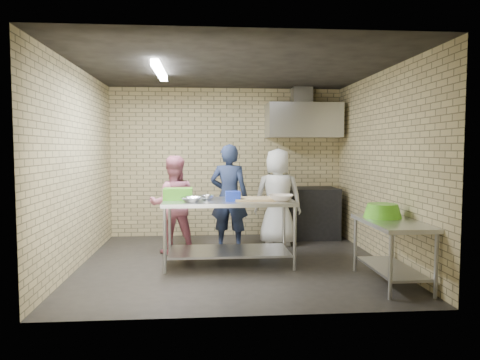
% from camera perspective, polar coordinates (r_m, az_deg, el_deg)
% --- Properties ---
extents(floor, '(4.20, 4.20, 0.00)m').
position_cam_1_polar(floor, '(6.30, -0.78, -10.62)').
color(floor, black).
rests_on(floor, ground).
extents(ceiling, '(4.20, 4.20, 0.00)m').
position_cam_1_polar(ceiling, '(6.20, -0.80, 14.30)').
color(ceiling, black).
rests_on(ceiling, ground).
extents(back_wall, '(4.20, 0.06, 2.70)m').
position_cam_1_polar(back_wall, '(8.10, -1.71, 2.29)').
color(back_wall, tan).
rests_on(back_wall, ground).
extents(front_wall, '(4.20, 0.06, 2.70)m').
position_cam_1_polar(front_wall, '(4.11, 1.03, 0.64)').
color(front_wall, tan).
rests_on(front_wall, ground).
extents(left_wall, '(0.06, 4.00, 2.70)m').
position_cam_1_polar(left_wall, '(6.32, -20.15, 1.57)').
color(left_wall, tan).
rests_on(left_wall, ground).
extents(right_wall, '(0.06, 4.00, 2.70)m').
position_cam_1_polar(right_wall, '(6.58, 17.78, 1.71)').
color(right_wall, tan).
rests_on(right_wall, ground).
extents(prep_table, '(1.78, 0.89, 0.89)m').
position_cam_1_polar(prep_table, '(6.14, -1.45, -6.75)').
color(prep_table, silver).
rests_on(prep_table, floor).
extents(side_counter, '(0.60, 1.20, 0.75)m').
position_cam_1_polar(side_counter, '(5.58, 19.01, -8.80)').
color(side_counter, silver).
rests_on(side_counter, floor).
extents(stove, '(1.20, 0.70, 0.90)m').
position_cam_1_polar(stove, '(8.01, 8.14, -4.23)').
color(stove, black).
rests_on(stove, floor).
extents(range_hood, '(1.30, 0.60, 0.60)m').
position_cam_1_polar(range_hood, '(8.00, 8.18, 7.61)').
color(range_hood, silver).
rests_on(range_hood, back_wall).
extents(hood_duct, '(0.35, 0.30, 0.30)m').
position_cam_1_polar(hood_duct, '(8.18, 7.98, 10.69)').
color(hood_duct, '#A5A8AD').
rests_on(hood_duct, back_wall).
extents(wall_shelf, '(0.80, 0.20, 0.04)m').
position_cam_1_polar(wall_shelf, '(8.24, 9.92, 6.23)').
color(wall_shelf, '#3F2B19').
rests_on(wall_shelf, back_wall).
extents(fluorescent_fixture, '(0.10, 1.25, 0.08)m').
position_cam_1_polar(fluorescent_fixture, '(6.21, -10.33, 13.67)').
color(fluorescent_fixture, white).
rests_on(fluorescent_fixture, ceiling).
extents(green_crate, '(0.40, 0.30, 0.16)m').
position_cam_1_polar(green_crate, '(6.19, -8.01, -1.78)').
color(green_crate, green).
rests_on(green_crate, prep_table).
extents(blue_tub, '(0.20, 0.20, 0.13)m').
position_cam_1_polar(blue_tub, '(5.97, -0.93, -2.10)').
color(blue_tub, '#1934BC').
rests_on(blue_tub, prep_table).
extents(cutting_board, '(0.55, 0.42, 0.03)m').
position_cam_1_polar(cutting_board, '(6.08, 1.85, -2.46)').
color(cutting_board, tan).
rests_on(cutting_board, prep_table).
extents(mixing_bowl_a, '(0.33, 0.33, 0.07)m').
position_cam_1_polar(mixing_bowl_a, '(5.86, -6.25, -2.53)').
color(mixing_bowl_a, '#ABADB2').
rests_on(mixing_bowl_a, prep_table).
extents(mixing_bowl_b, '(0.25, 0.25, 0.07)m').
position_cam_1_polar(mixing_bowl_b, '(6.11, -4.30, -2.26)').
color(mixing_bowl_b, silver).
rests_on(mixing_bowl_b, prep_table).
extents(ceramic_bowl, '(0.41, 0.41, 0.08)m').
position_cam_1_polar(ceramic_bowl, '(6.00, 5.31, -2.30)').
color(ceramic_bowl, beige).
rests_on(ceramic_bowl, prep_table).
extents(green_basin, '(0.46, 0.46, 0.17)m').
position_cam_1_polar(green_basin, '(5.72, 17.93, -3.79)').
color(green_basin, '#59C626').
rests_on(green_basin, side_counter).
extents(bottle_green, '(0.06, 0.06, 0.15)m').
position_cam_1_polar(bottle_green, '(8.28, 10.94, 6.86)').
color(bottle_green, green).
rests_on(bottle_green, wall_shelf).
extents(man_navy, '(0.69, 0.53, 1.67)m').
position_cam_1_polar(man_navy, '(7.01, -1.41, -2.18)').
color(man_navy, '#131B31').
rests_on(man_navy, floor).
extents(woman_pink, '(0.78, 0.64, 1.49)m').
position_cam_1_polar(woman_pink, '(6.84, -8.64, -3.14)').
color(woman_pink, '#C2677D').
rests_on(woman_pink, floor).
extents(woman_white, '(0.84, 0.60, 1.60)m').
position_cam_1_polar(woman_white, '(7.31, 4.92, -2.21)').
color(woman_white, silver).
rests_on(woman_white, floor).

